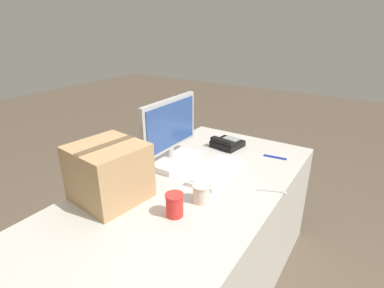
% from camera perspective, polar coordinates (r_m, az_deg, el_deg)
% --- Properties ---
extents(office_desk, '(1.80, 0.90, 0.72)m').
position_cam_1_polar(office_desk, '(1.80, -1.04, -18.19)').
color(office_desk, beige).
rests_on(office_desk, ground_plane).
extents(monitor, '(0.49, 0.24, 0.40)m').
position_cam_1_polar(monitor, '(1.81, -4.22, 1.12)').
color(monitor, white).
rests_on(monitor, office_desk).
extents(keyboard, '(0.43, 0.19, 0.03)m').
position_cam_1_polar(keyboard, '(1.73, 4.47, -5.16)').
color(keyboard, silver).
rests_on(keyboard, office_desk).
extents(desk_phone, '(0.21, 0.21, 0.07)m').
position_cam_1_polar(desk_phone, '(2.09, 6.65, 0.15)').
color(desk_phone, black).
rests_on(desk_phone, office_desk).
extents(paper_cup_left, '(0.08, 0.08, 0.11)m').
position_cam_1_polar(paper_cup_left, '(1.36, -3.34, -11.49)').
color(paper_cup_left, red).
rests_on(paper_cup_left, office_desk).
extents(paper_cup_right, '(0.09, 0.09, 0.09)m').
position_cam_1_polar(paper_cup_right, '(1.46, 1.74, -9.35)').
color(paper_cup_right, beige).
rests_on(paper_cup_right, office_desk).
extents(spoon, '(0.08, 0.15, 0.00)m').
position_cam_1_polar(spoon, '(1.61, 15.80, -8.71)').
color(spoon, '#B2B2B7').
rests_on(spoon, office_desk).
extents(cardboard_box, '(0.34, 0.35, 0.28)m').
position_cam_1_polar(cardboard_box, '(1.50, -15.55, -5.18)').
color(cardboard_box, tan).
rests_on(cardboard_box, office_desk).
extents(pen_marker, '(0.03, 0.15, 0.01)m').
position_cam_1_polar(pen_marker, '(1.99, 15.53, -2.41)').
color(pen_marker, '#1933B2').
rests_on(pen_marker, office_desk).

